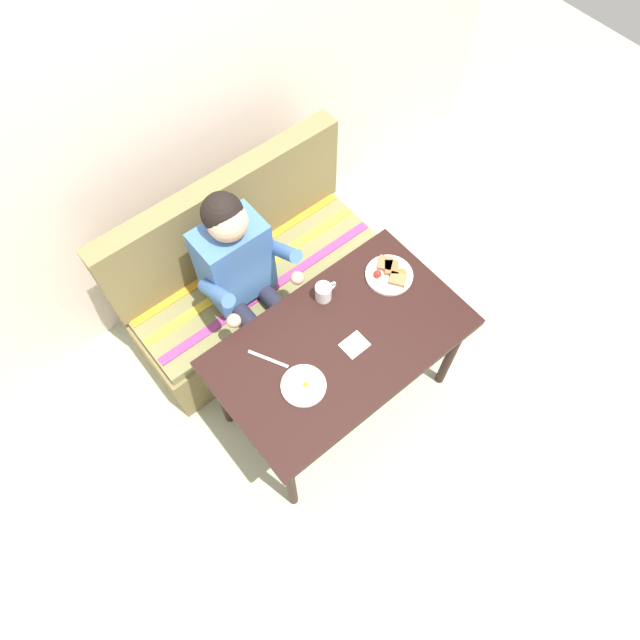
{
  "coord_description": "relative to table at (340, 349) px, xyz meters",
  "views": [
    {
      "loc": [
        -0.82,
        -0.86,
        3.08
      ],
      "look_at": [
        0.0,
        0.15,
        0.72
      ],
      "focal_mm": 31.99,
      "sensor_mm": 36.0,
      "label": 1
    }
  ],
  "objects": [
    {
      "name": "ground_plane",
      "position": [
        0.0,
        0.0,
        -0.65
      ],
      "size": [
        8.0,
        8.0,
        0.0
      ],
      "primitive_type": "plane",
      "color": "#B0B694"
    },
    {
      "name": "back_wall",
      "position": [
        0.0,
        1.27,
        0.65
      ],
      "size": [
        4.4,
        0.1,
        2.6
      ],
      "primitive_type": "cube",
      "color": "beige",
      "rests_on": "ground"
    },
    {
      "name": "table",
      "position": [
        0.0,
        0.0,
        0.0
      ],
      "size": [
        1.2,
        0.7,
        0.73
      ],
      "color": "black",
      "rests_on": "ground"
    },
    {
      "name": "couch",
      "position": [
        0.0,
        0.76,
        -0.32
      ],
      "size": [
        1.44,
        0.56,
        1.0
      ],
      "color": "olive",
      "rests_on": "ground"
    },
    {
      "name": "person",
      "position": [
        -0.13,
        0.59,
        0.09
      ],
      "size": [
        0.45,
        0.61,
        1.21
      ],
      "color": "#416AA7",
      "rests_on": "ground"
    },
    {
      "name": "plate_breakfast",
      "position": [
        0.42,
        0.12,
        0.1
      ],
      "size": [
        0.23,
        0.23,
        0.05
      ],
      "color": "white",
      "rests_on": "table"
    },
    {
      "name": "plate_eggs",
      "position": [
        -0.27,
        -0.07,
        0.09
      ],
      "size": [
        0.2,
        0.2,
        0.04
      ],
      "color": "white",
      "rests_on": "table"
    },
    {
      "name": "coffee_mug",
      "position": [
        0.09,
        0.23,
        0.13
      ],
      "size": [
        0.12,
        0.08,
        0.09
      ],
      "color": "white",
      "rests_on": "table"
    },
    {
      "name": "napkin",
      "position": [
        0.04,
        -0.06,
        0.09
      ],
      "size": [
        0.12,
        0.1,
        0.01
      ],
      "primitive_type": "cube",
      "rotation": [
        0.0,
        0.0,
        0.02
      ],
      "color": "silver",
      "rests_on": "table"
    },
    {
      "name": "knife",
      "position": [
        -0.31,
        0.14,
        0.08
      ],
      "size": [
        0.11,
        0.18,
        0.0
      ],
      "primitive_type": "cube",
      "rotation": [
        0.0,
        0.0,
        0.48
      ],
      "color": "silver",
      "rests_on": "table"
    }
  ]
}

